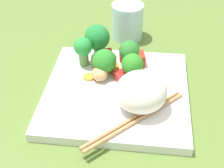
{
  "coord_description": "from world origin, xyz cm",
  "views": [
    {
      "loc": [
        -3.66,
        47.72,
        40.51
      ],
      "look_at": [
        0.69,
        1.2,
        3.67
      ],
      "focal_mm": 54.41,
      "sensor_mm": 36.0,
      "label": 1
    }
  ],
  "objects_px": {
    "rice_mound": "(141,92)",
    "carrot_slice_2": "(117,73)",
    "drinking_glass": "(127,21)",
    "broccoli_floret_0": "(104,61)",
    "chopstick_pair": "(135,120)",
    "square_plate": "(116,92)"
  },
  "relations": [
    {
      "from": "drinking_glass",
      "to": "rice_mound",
      "type": "bearing_deg",
      "value": 98.27
    },
    {
      "from": "carrot_slice_2",
      "to": "drinking_glass",
      "type": "xyz_separation_m",
      "value": [
        -0.01,
        -0.17,
        0.02
      ]
    },
    {
      "from": "chopstick_pair",
      "to": "square_plate",
      "type": "bearing_deg",
      "value": 70.78
    },
    {
      "from": "rice_mound",
      "to": "broccoli_floret_0",
      "type": "bearing_deg",
      "value": -51.12
    },
    {
      "from": "carrot_slice_2",
      "to": "chopstick_pair",
      "type": "relative_size",
      "value": 0.14
    },
    {
      "from": "broccoli_floret_0",
      "to": "chopstick_pair",
      "type": "distance_m",
      "value": 0.14
    },
    {
      "from": "square_plate",
      "to": "broccoli_floret_0",
      "type": "xyz_separation_m",
      "value": [
        0.03,
        -0.04,
        0.04
      ]
    },
    {
      "from": "carrot_slice_2",
      "to": "drinking_glass",
      "type": "bearing_deg",
      "value": -92.98
    },
    {
      "from": "chopstick_pair",
      "to": "drinking_glass",
      "type": "relative_size",
      "value": 2.01
    },
    {
      "from": "rice_mound",
      "to": "carrot_slice_2",
      "type": "bearing_deg",
      "value": -62.25
    },
    {
      "from": "broccoli_floret_0",
      "to": "drinking_glass",
      "type": "xyz_separation_m",
      "value": [
        -0.03,
        -0.17,
        -0.01
      ]
    },
    {
      "from": "rice_mound",
      "to": "drinking_glass",
      "type": "height_order",
      "value": "rice_mound"
    },
    {
      "from": "rice_mound",
      "to": "chopstick_pair",
      "type": "distance_m",
      "value": 0.05
    },
    {
      "from": "carrot_slice_2",
      "to": "chopstick_pair",
      "type": "distance_m",
      "value": 0.13
    },
    {
      "from": "square_plate",
      "to": "drinking_glass",
      "type": "height_order",
      "value": "drinking_glass"
    },
    {
      "from": "broccoli_floret_0",
      "to": "carrot_slice_2",
      "type": "bearing_deg",
      "value": -177.1
    },
    {
      "from": "chopstick_pair",
      "to": "drinking_glass",
      "type": "xyz_separation_m",
      "value": [
        0.03,
        -0.3,
        0.02
      ]
    },
    {
      "from": "carrot_slice_2",
      "to": "rice_mound",
      "type": "bearing_deg",
      "value": 117.75
    },
    {
      "from": "rice_mound",
      "to": "chopstick_pair",
      "type": "height_order",
      "value": "rice_mound"
    },
    {
      "from": "rice_mound",
      "to": "carrot_slice_2",
      "type": "height_order",
      "value": "rice_mound"
    },
    {
      "from": "carrot_slice_2",
      "to": "drinking_glass",
      "type": "height_order",
      "value": "drinking_glass"
    },
    {
      "from": "broccoli_floret_0",
      "to": "drinking_glass",
      "type": "height_order",
      "value": "drinking_glass"
    }
  ]
}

